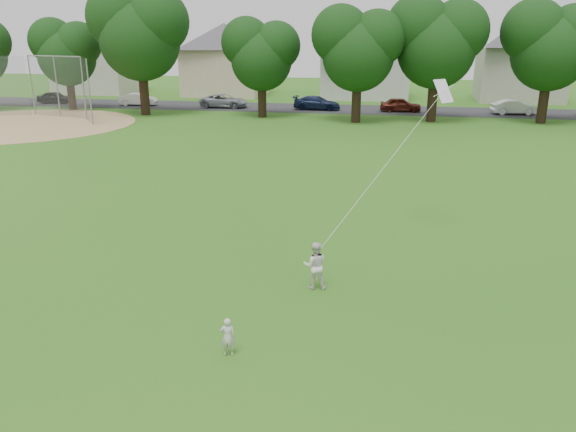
% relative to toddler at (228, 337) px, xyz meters
% --- Properties ---
extents(ground, '(160.00, 160.00, 0.00)m').
position_rel_toddler_xyz_m(ground, '(0.35, 1.24, -0.46)').
color(ground, '#295E15').
rests_on(ground, ground).
extents(street, '(90.00, 7.00, 0.01)m').
position_rel_toddler_xyz_m(street, '(0.35, 43.24, -0.46)').
color(street, '#2D2D30').
rests_on(street, ground).
extents(dirt_infield, '(18.00, 18.00, 0.02)m').
position_rel_toddler_xyz_m(dirt_infield, '(-25.65, 29.24, -0.45)').
color(dirt_infield, '#9E7F51').
rests_on(dirt_infield, ground).
extents(toddler, '(0.37, 0.28, 0.93)m').
position_rel_toddler_xyz_m(toddler, '(0.00, 0.00, 0.00)').
color(toddler, beige).
rests_on(toddler, ground).
extents(older_boy, '(0.74, 0.61, 1.38)m').
position_rel_toddler_xyz_m(older_boy, '(1.44, 3.82, 0.23)').
color(older_boy, silver).
rests_on(older_boy, ground).
extents(kite, '(2.24, 3.29, 7.80)m').
position_rel_toddler_xyz_m(kite, '(3.23, 6.65, 2.55)').
color(kite, white).
rests_on(kite, ground).
extents(baseball_backstop, '(11.11, 4.46, 5.04)m').
position_rel_toddler_xyz_m(baseball_backstop, '(-24.89, 33.19, 2.06)').
color(baseball_backstop, gray).
rests_on(baseball_backstop, ground).
extents(tree_row, '(81.03, 8.36, 11.21)m').
position_rel_toddler_xyz_m(tree_row, '(3.05, 36.62, 5.95)').
color(tree_row, black).
rests_on(tree_row, ground).
extents(parked_cars, '(72.85, 2.30, 1.27)m').
position_rel_toddler_xyz_m(parked_cars, '(4.66, 42.24, 0.17)').
color(parked_cars, black).
rests_on(parked_cars, ground).
extents(house_row, '(76.99, 13.49, 10.03)m').
position_rel_toddler_xyz_m(house_row, '(0.92, 53.24, 4.39)').
color(house_row, beige).
rests_on(house_row, ground).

